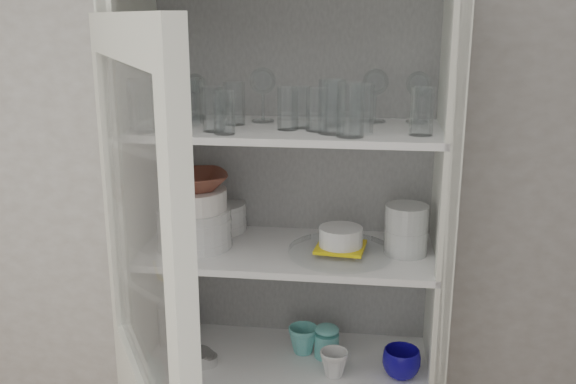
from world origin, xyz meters
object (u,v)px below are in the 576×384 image
Objects in this scene: goblet_1 at (263,92)px; cream_bowl at (193,199)px; goblet_2 at (375,93)px; white_canister at (176,323)px; plate_stack_front at (195,228)px; grey_bowl_stack at (406,230)px; glass_platter at (340,251)px; mug_white at (334,363)px; measuring_cups at (196,358)px; goblet_3 at (418,95)px; goblet_0 at (195,94)px; mug_blue at (401,363)px; terracotta_bowl at (193,181)px; pantry_cabinet at (290,327)px; mug_teal at (303,340)px; yellow_trivet at (341,247)px; plate_stack_back at (216,216)px; white_ramekin at (341,236)px; teal_jar at (327,343)px.

cream_bowl is at bearing -154.50° from goblet_1.
goblet_2 is 1.27× the size of white_canister.
plate_stack_front is 1.12× the size of cream_bowl.
grey_bowl_stack reaches higher than plate_stack_front.
goblet_1 is 0.56m from glass_platter.
mug_white is (-0.01, -0.06, -0.37)m from glass_platter.
goblet_3 is at bearing 15.92° from measuring_cups.
goblet_2 is (0.36, 0.04, -0.00)m from goblet_1.
cream_bowl is (0.02, -0.14, -0.32)m from goblet_0.
goblet_2 is at bearing 132.89° from grey_bowl_stack.
cream_bowl is (-0.21, -0.10, -0.34)m from goblet_1.
goblet_3 is 1.45× the size of mug_blue.
measuring_cups is at bearing -164.08° from goblet_3.
goblet_1 is 0.63m from grey_bowl_stack.
terracotta_bowl is 0.52m from glass_platter.
plate_stack_front is (0.02, -0.14, -0.42)m from goblet_0.
measuring_cups is (-0.30, -0.15, -0.06)m from pantry_cabinet.
white_canister is (-0.41, -0.01, -0.01)m from pantry_cabinet.
terracotta_bowl is 0.68m from mug_teal.
grey_bowl_stack is at bearing -9.31° from goblet_0.
yellow_trivet is (0.26, -0.11, -0.47)m from goblet_1.
pantry_cabinet is 0.41m from white_canister.
yellow_trivet is at bearing -8.80° from white_canister.
glass_platter is (0.48, -0.01, -0.05)m from plate_stack_front.
mug_blue is at bearing -10.01° from yellow_trivet.
plate_stack_back is 0.67m from grey_bowl_stack.
goblet_3 is 0.83m from plate_stack_front.
goblet_2 reaches higher than glass_platter.
goblet_3 is at bearing 34.18° from white_ramekin.
cream_bowl is 0.50m from white_canister.
cream_bowl is 0.69m from grey_bowl_stack.
grey_bowl_stack is (0.65, -0.16, 0.03)m from plate_stack_back.
glass_platter is at bearing -23.22° from goblet_1.
terracotta_bowl reaches higher than teal_jar.
grey_bowl_stack reaches higher than teal_jar.
pantry_cabinet reaches higher than mug_blue.
goblet_1 is 1.18× the size of grey_bowl_stack.
white_canister reaches higher than mug_white.
yellow_trivet is at bearing -1.40° from cream_bowl.
plate_stack_back is 1.53× the size of white_ramekin.
measuring_cups is (-0.03, -0.23, -0.43)m from plate_stack_back.
glass_platter is at bearing -16.53° from goblet_0.
goblet_1 is 1.30× the size of white_canister.
mug_blue is at bearing -21.16° from teal_jar.
plate_stack_back is 0.58m from teal_jar.
plate_stack_back is at bearing 80.51° from cream_bowl.
pantry_cabinet reaches higher than mug_teal.
plate_stack_front is 0.48m from glass_platter.
plate_stack_front is 1.66× the size of white_canister.
plate_stack_back is 0.64× the size of glass_platter.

